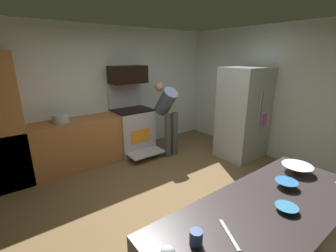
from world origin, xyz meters
name	(u,v)px	position (x,y,z in m)	size (l,w,h in m)	color
ground_plane	(178,200)	(0.00, 0.00, -0.01)	(5.20, 4.80, 0.02)	brown
wall_back	(107,92)	(0.00, 2.34, 1.30)	(5.20, 0.12, 2.60)	silver
wall_right	(279,94)	(2.54, 0.00, 1.30)	(0.12, 4.80, 2.60)	silver
lower_cabinet_run	(73,145)	(-0.90, 1.98, 0.45)	(2.40, 0.60, 0.90)	#A86837
cabinet_column	(0,123)	(-1.90, 1.98, 1.05)	(0.60, 0.60, 2.10)	#A86837
oven_range	(133,129)	(0.35, 1.96, 0.51)	(0.76, 1.01, 1.48)	#B9B5C0
microwave	(128,75)	(0.35, 2.06, 1.65)	(0.74, 0.38, 0.35)	black
refrigerator	(243,114)	(2.03, 0.42, 0.91)	(0.88, 0.75, 1.82)	#B2B9B7
person_cook	(167,113)	(0.89, 1.44, 0.89)	(0.31, 0.62, 1.50)	#464646
mixing_bowl_large	(286,208)	(-0.28, -1.61, 0.92)	(0.17, 0.17, 0.04)	teal
mixing_bowl_small	(297,169)	(0.40, -1.37, 0.94)	(0.29, 0.29, 0.08)	white
mixing_bowl_prep	(286,184)	(0.05, -1.44, 0.93)	(0.19, 0.19, 0.06)	#2D6AAD
mug_coffee	(196,238)	(-1.06, -1.43, 0.95)	(0.08, 0.08, 0.10)	#364E8A
knife_chef	(229,234)	(-0.83, -1.50, 0.90)	(0.28, 0.02, 0.01)	#B7BABF
stock_pot	(61,118)	(-1.04, 1.98, 0.98)	(0.27, 0.27, 0.16)	#B1B7BC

